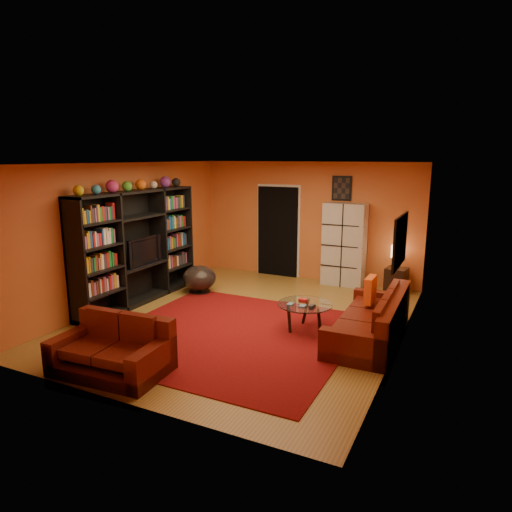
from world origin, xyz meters
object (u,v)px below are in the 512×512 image
at_px(loveseat, 115,349).
at_px(coffee_table, 305,307).
at_px(sofa, 375,321).
at_px(side_table, 396,280).
at_px(tv, 141,251).
at_px(table_lamp, 398,252).
at_px(bowl_chair, 200,278).
at_px(entertainment_unit, 138,247).
at_px(storage_cabinet, 344,245).

distance_m(loveseat, coffee_table, 2.93).
xyz_separation_m(sofa, side_table, (-0.12, 2.68, -0.03)).
height_order(tv, table_lamp, tv).
relative_size(sofa, table_lamp, 4.85).
bearing_deg(loveseat, table_lamp, -31.20).
xyz_separation_m(loveseat, bowl_chair, (-0.91, 3.40, 0.01)).
relative_size(loveseat, side_table, 2.97).
bearing_deg(entertainment_unit, tv, 33.39).
distance_m(loveseat, storage_cabinet, 5.48).
relative_size(coffee_table, storage_cabinet, 0.49).
relative_size(tv, bowl_chair, 1.36).
bearing_deg(loveseat, sofa, -52.17).
height_order(bowl_chair, table_lamp, table_lamp).
distance_m(loveseat, bowl_chair, 3.52).
relative_size(tv, coffee_table, 1.05).
height_order(coffee_table, storage_cabinet, storage_cabinet).
height_order(sofa, storage_cabinet, storage_cabinet).
relative_size(sofa, loveseat, 1.50).
height_order(loveseat, coffee_table, loveseat).
relative_size(loveseat, table_lamp, 3.22).
height_order(loveseat, table_lamp, table_lamp).
relative_size(entertainment_unit, sofa, 1.34).
xyz_separation_m(entertainment_unit, bowl_chair, (0.71, 0.98, -0.76)).
bearing_deg(coffee_table, sofa, 5.88).
relative_size(tv, table_lamp, 1.98).
bearing_deg(storage_cabinet, side_table, -0.91).
xyz_separation_m(storage_cabinet, side_table, (1.12, -0.05, -0.63)).
height_order(coffee_table, bowl_chair, bowl_chair).
distance_m(coffee_table, side_table, 2.95).
height_order(sofa, coffee_table, sofa).
bearing_deg(table_lamp, tv, -147.37).
bearing_deg(coffee_table, side_table, 71.17).
relative_size(loveseat, storage_cabinet, 0.84).
distance_m(tv, bowl_chair, 1.34).
bearing_deg(bowl_chair, side_table, 26.25).
height_order(coffee_table, table_lamp, table_lamp).
bearing_deg(coffee_table, table_lamp, 71.17).
height_order(tv, sofa, tv).
bearing_deg(tv, table_lamp, -57.37).
relative_size(entertainment_unit, loveseat, 2.02).
xyz_separation_m(coffee_table, table_lamp, (0.95, 2.79, 0.43)).
xyz_separation_m(sofa, storage_cabinet, (-1.24, 2.73, 0.59)).
distance_m(storage_cabinet, side_table, 1.29).
bearing_deg(sofa, entertainment_unit, 179.82).
relative_size(entertainment_unit, tv, 3.29).
xyz_separation_m(loveseat, coffee_table, (1.72, 2.38, 0.11)).
xyz_separation_m(storage_cabinet, table_lamp, (1.12, -0.05, -0.05)).
distance_m(tv, loveseat, 3.00).
bearing_deg(tv, bowl_chair, -34.73).
bearing_deg(bowl_chair, tv, -124.73).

